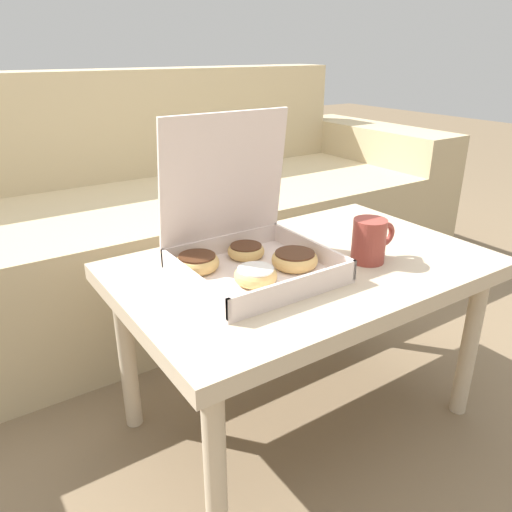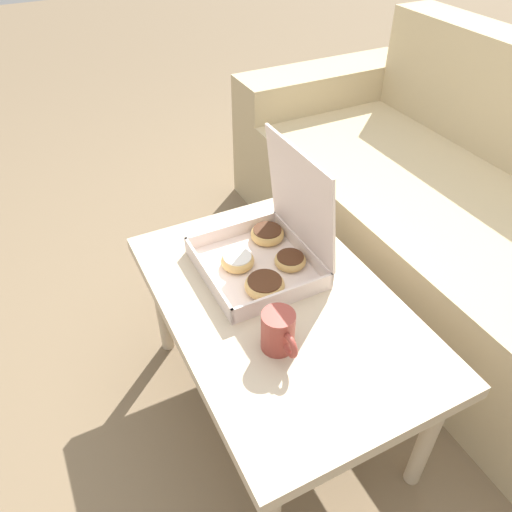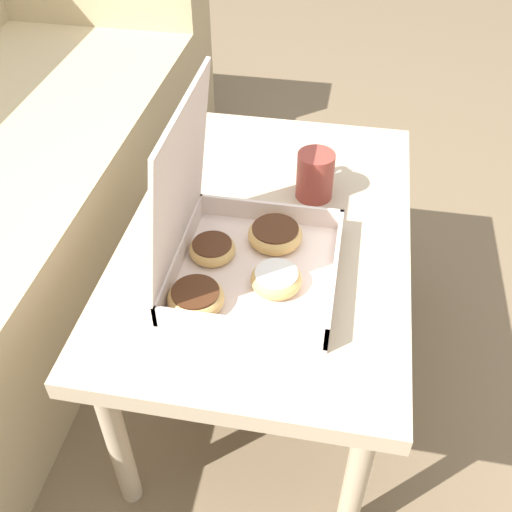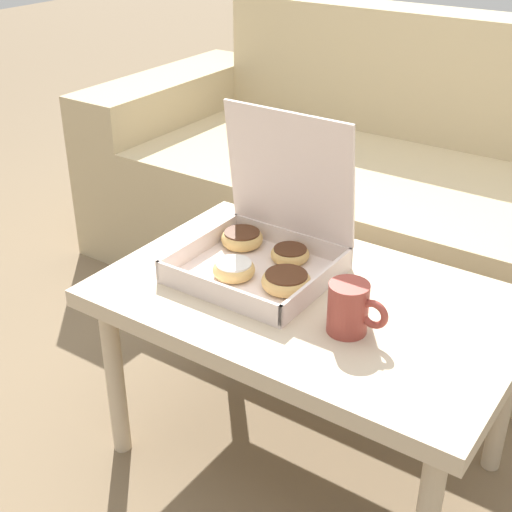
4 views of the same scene
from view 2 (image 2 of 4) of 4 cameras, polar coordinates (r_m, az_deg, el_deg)
ground_plane at (r=1.72m, az=4.75°, el=-15.46°), size 12.00×12.00×0.00m
couch at (r=1.97m, az=26.83°, el=0.40°), size 2.51×0.88×0.87m
coffee_table at (r=1.37m, az=2.70°, el=-6.74°), size 0.90×0.58×0.47m
pastry_box at (r=1.40m, az=1.43°, el=0.76°), size 0.33×0.31×0.35m
coffee_mug at (r=1.19m, az=2.61°, el=-8.65°), size 0.13×0.08×0.11m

